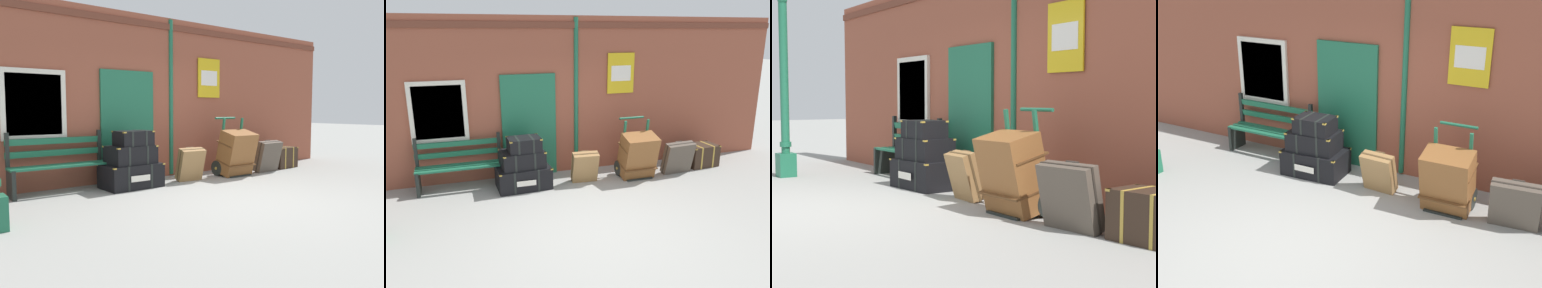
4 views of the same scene
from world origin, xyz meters
TOP-DOWN VIEW (x-y plane):
  - ground_plane at (0.00, 0.00)m, footprint 60.00×60.00m
  - brick_facade at (-0.02, 2.60)m, footprint 10.40×0.35m
  - platform_bench at (-1.91, 2.16)m, footprint 1.60×0.43m
  - steamer_trunk_base at (-0.77, 1.82)m, footprint 1.04×0.70m
  - steamer_trunk_middle at (-0.77, 1.81)m, footprint 0.84×0.60m
  - steamer_trunk_top at (-0.73, 1.78)m, footprint 0.62×0.47m
  - porters_trolley at (1.54, 1.76)m, footprint 0.71×0.56m
  - large_brown_trunk at (1.54, 1.58)m, footprint 0.70×0.64m
  - suitcase_caramel at (0.44, 1.69)m, footprint 0.53×0.40m
  - suitcase_umber at (2.47, 1.56)m, footprint 0.67×0.38m

SIDE VIEW (x-z plane):
  - ground_plane at x=0.00m, z-range 0.00..0.00m
  - steamer_trunk_base at x=-0.77m, z-range 0.00..0.42m
  - porters_trolley at x=1.54m, z-range -0.33..0.88m
  - suitcase_caramel at x=0.44m, z-range 0.00..0.65m
  - suitcase_umber at x=2.47m, z-range -0.01..0.69m
  - platform_bench at x=-1.91m, z-range -0.06..0.95m
  - large_brown_trunk at x=1.54m, z-range 0.00..0.96m
  - steamer_trunk_middle at x=-0.77m, z-range 0.42..0.74m
  - steamer_trunk_top at x=-0.73m, z-range 0.74..1.00m
  - brick_facade at x=-0.02m, z-range 0.00..3.20m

